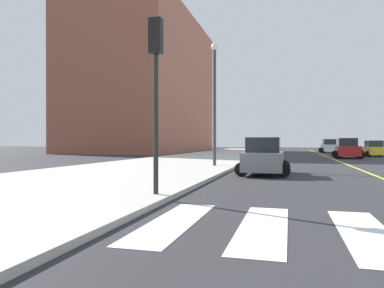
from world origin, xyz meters
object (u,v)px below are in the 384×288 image
at_px(car_white_second, 329,146).
at_px(street_lamp, 215,94).
at_px(traffic_light_far_corner, 156,71).
at_px(car_red_nearest, 347,149).
at_px(car_yellow_fourth, 374,149).
at_px(car_gray_third, 264,157).

relative_size(car_white_second, street_lamp, 0.61).
bearing_deg(car_white_second, traffic_light_far_corner, 77.69).
distance_m(car_red_nearest, car_white_second, 19.54).
bearing_deg(car_white_second, car_red_nearest, 88.00).
xyz_separation_m(traffic_light_far_corner, street_lamp, (-0.89, 12.68, 1.02)).
xyz_separation_m(car_red_nearest, car_white_second, (0.25, 19.54, 0.02)).
relative_size(car_red_nearest, street_lamp, 0.60).
bearing_deg(car_yellow_fourth, street_lamp, 56.34).
distance_m(car_gray_third, traffic_light_far_corner, 9.46).
distance_m(car_white_second, car_yellow_fourth, 14.50).
bearing_deg(car_white_second, car_gray_third, 78.70).
bearing_deg(street_lamp, car_yellow_fourth, 58.26).
relative_size(car_red_nearest, car_gray_third, 1.11).
height_order(car_yellow_fourth, traffic_light_far_corner, traffic_light_far_corner).
bearing_deg(car_gray_third, car_white_second, 79.73).
bearing_deg(car_gray_third, car_yellow_fourth, 68.03).
height_order(car_red_nearest, traffic_light_far_corner, traffic_light_far_corner).
height_order(car_red_nearest, car_gray_third, car_red_nearest).
height_order(car_red_nearest, car_white_second, car_white_second).
xyz_separation_m(car_white_second, car_yellow_fourth, (3.34, -14.11, -0.13)).
bearing_deg(traffic_light_far_corner, street_lamp, 94.00).
bearing_deg(street_lamp, car_red_nearest, 58.83).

